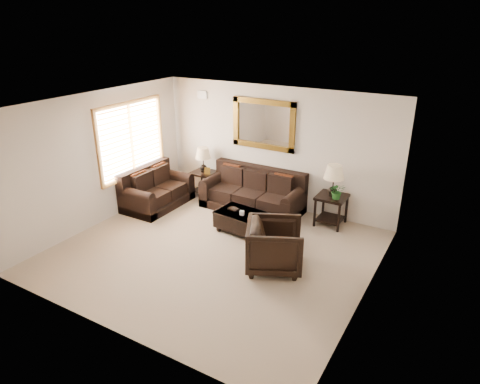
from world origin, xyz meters
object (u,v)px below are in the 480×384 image
Objects in this scene: coffee_table at (246,221)px; armchair at (275,244)px; end_table_left at (203,164)px; end_table_right at (333,186)px; sofa at (254,195)px; loveseat at (156,192)px.

armchair is (1.06, -0.89, 0.21)m from coffee_table.
end_table_left is 0.90× the size of end_table_right.
armchair reaches higher than sofa.
sofa reaches higher than loveseat.
end_table_right is (1.76, 0.11, 0.52)m from sofa.
sofa is 1.84m from end_table_right.
loveseat is 1.35× the size of end_table_left.
end_table_right reaches higher than loveseat.
sofa is 1.41× the size of loveseat.
loveseat is at bearing -118.40° from end_table_left.
sofa is at bearing 11.42° from armchair.
coffee_table is (0.43, -1.10, -0.08)m from sofa.
sofa is 1.51m from end_table_left.
coffee_table is at bearing -68.59° from sofa.
armchair is (1.49, -1.99, 0.14)m from sofa.
armchair is at bearing -106.36° from loveseat.
loveseat is 1.68× the size of armchair.
end_table_left reaches higher than armchair.
armchair is (-0.27, -2.09, -0.38)m from end_table_right.
sofa is 1.73× the size of end_table_right.
loveseat is 3.97m from end_table_right.
end_table_right is at bearing -32.83° from armchair.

